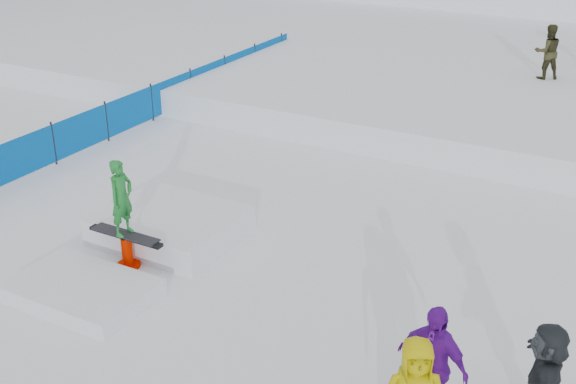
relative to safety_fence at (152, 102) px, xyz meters
The scene contains 7 objects.
ground 9.28m from the safety_fence, 45.44° to the right, with size 120.00×120.00×0.00m, color white.
snow_midrise 11.43m from the safety_fence, 55.34° to the left, with size 50.00×18.00×0.80m, color white.
safety_fence is the anchor object (origin of this frame).
walker_olive 11.91m from the safety_fence, 36.85° to the left, with size 0.80×0.62×1.65m, color #2D2C15.
spectator_purple 13.60m from the safety_fence, 35.98° to the right, with size 1.03×0.43×1.76m, color #6210A1.
spectator_dark 14.44m from the safety_fence, 31.40° to the right, with size 1.52×0.48×1.64m, color #24292D.
jib_rail_feature 7.92m from the safety_fence, 52.13° to the right, with size 2.60×4.40×2.11m.
Camera 1 is at (6.52, -8.92, 6.79)m, focal length 45.00 mm.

